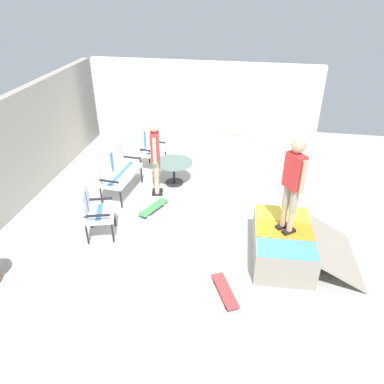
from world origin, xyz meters
name	(u,v)px	position (x,y,z in m)	size (l,w,h in m)	color
ground_plane	(198,236)	(0.00, 0.00, -0.05)	(12.00, 12.00, 0.10)	#B2B2AD
house_facade	(203,110)	(3.80, 0.49, 1.26)	(0.23, 6.00, 2.51)	silver
skate_ramp	(285,244)	(-0.42, -1.63, 0.31)	(1.62, 1.89, 0.61)	gray
patio_bench	(116,169)	(1.25, 2.08, 0.62)	(1.30, 0.66, 1.02)	black
patio_chair_near_house	(148,146)	(2.60, 1.71, 0.61)	(0.70, 0.64, 1.02)	black
patio_chair_by_wall	(93,209)	(-0.39, 1.95, 0.61)	(0.75, 0.71, 1.02)	black
patio_table	(174,168)	(1.91, 0.90, 0.40)	(0.90, 0.90, 0.57)	black
person_watching	(155,153)	(1.38, 1.18, 1.03)	(0.47, 0.29, 1.75)	black
person_skater	(293,180)	(-0.43, -1.60, 1.60)	(0.40, 0.36, 1.69)	black
skateboard_by_bench	(154,208)	(0.64, 1.07, 0.08)	(0.81, 0.51, 0.10)	#3F8C4C
skateboard_spare	(225,291)	(-1.51, -0.69, 0.08)	(0.81, 0.53, 0.10)	#B23838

